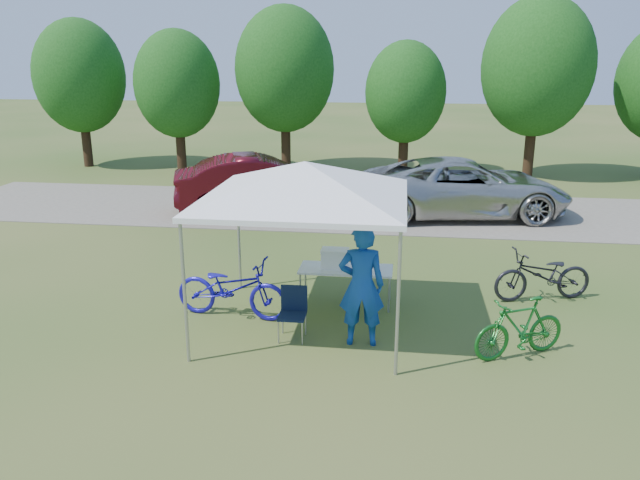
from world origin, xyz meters
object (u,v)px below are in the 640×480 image
Objects in this scene: minivan at (464,187)px; sedan at (261,183)px; bike_blue at (232,288)px; folding_table at (346,271)px; bike_green at (520,328)px; cyclist at (361,285)px; bike_dark at (543,275)px; cooler at (335,258)px; folding_chair at (293,308)px.

minivan is 1.19× the size of sedan.
sedan is (-1.18, 7.40, 0.29)m from bike_blue.
bike_blue is (-1.86, -0.82, -0.12)m from folding_table.
cyclist is at bearing -120.35° from bike_green.
cyclist is at bearing -70.91° from bike_dark.
bike_green is at bearing -34.96° from bike_dark.
cyclist is (0.38, -1.56, 0.33)m from folding_table.
minivan is (2.61, 6.77, 0.18)m from folding_table.
cyclist is 2.40m from bike_blue.
bike_green reaches higher than folding_table.
cooler is 1.67m from cyclist.
folding_table is 7.26m from minivan.
cyclist is at bearing -76.46° from folding_table.
cooler is 7.33m from minivan.
bike_blue is 7.50m from sedan.
bike_green is 0.32× the size of sedan.
folding_chair is 1.58m from cooler.
sedan reaches higher than bike_green.
cooler is 0.31× the size of bike_green.
folding_chair is 0.14× the size of minivan.
bike_green is 2.47m from bike_dark.
minivan is (4.47, 7.59, 0.29)m from bike_blue.
cooler is at bearing 180.00° from folding_table.
cooler is 0.10× the size of sedan.
minivan is (-0.11, 8.46, 0.35)m from bike_green.
minivan is at bearing 67.46° from cooler.
cooler is 0.26× the size of bike_dark.
folding_chair is 1.18m from cyclist.
sedan is at bearing 15.77° from bike_blue.
cooler is 0.25× the size of cyclist.
bike_green reaches higher than folding_chair.
bike_blue is 0.35× the size of minivan.
folding_table is at bearing -174.22° from sedan.
cooler is at bearing 70.32° from folding_chair.
bike_green is at bearing -30.06° from cooler.
cyclist is 8.83m from sedan.
bike_dark is 0.32× the size of minivan.
folding_chair is 1.72× the size of cooler.
folding_table is at bearing -0.00° from cooler.
bike_blue is at bearing 170.06° from sedan.
cooler is at bearing -147.35° from bike_green.
minivan is at bearing -23.76° from bike_blue.
bike_blue is (-1.66, -0.82, -0.33)m from cooler.
cyclist reaches higher than bike_blue.
cooler reaches higher than folding_table.
folding_chair is 3.42m from bike_green.
folding_chair is 0.42× the size of bike_blue.
bike_blue is at bearing -156.18° from folding_table.
cooler is at bearing -56.96° from bike_blue.
bike_green is at bearing -164.16° from sedan.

